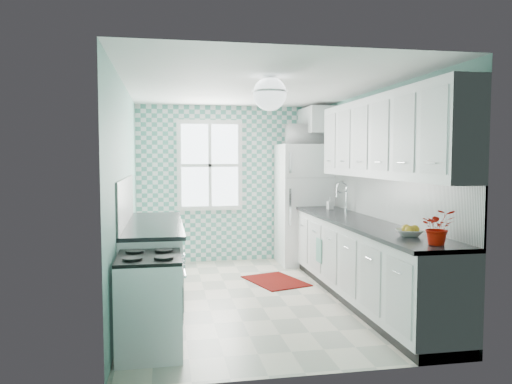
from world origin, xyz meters
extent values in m
cube|color=beige|center=(0.00, 0.00, -0.01)|extent=(3.00, 4.40, 0.02)
cube|color=white|center=(0.00, 0.00, 2.51)|extent=(3.00, 4.40, 0.02)
cube|color=#6EA99B|center=(0.00, 2.21, 1.25)|extent=(3.00, 0.02, 2.50)
cube|color=#6EA99B|center=(0.00, -2.21, 1.25)|extent=(3.00, 0.02, 2.50)
cube|color=#6EA99B|center=(-1.51, 0.00, 1.25)|extent=(0.02, 4.40, 2.50)
cube|color=#6EA99B|center=(1.51, 0.00, 1.25)|extent=(0.02, 4.40, 2.50)
cube|color=#54A190|center=(0.00, 2.19, 1.25)|extent=(3.00, 0.01, 2.50)
cube|color=white|center=(-0.35, 2.17, 1.55)|extent=(1.04, 0.05, 1.44)
cube|color=white|center=(-0.35, 2.15, 1.55)|extent=(0.90, 0.02, 1.30)
cube|color=white|center=(1.49, -0.40, 1.20)|extent=(0.02, 3.60, 0.51)
cube|color=white|center=(-1.49, -0.07, 1.20)|extent=(0.02, 2.15, 0.51)
cube|color=silver|center=(1.33, -0.60, 1.90)|extent=(0.33, 3.20, 0.90)
cube|color=silver|center=(1.30, 1.83, 2.25)|extent=(0.40, 0.74, 0.40)
cylinder|color=silver|center=(0.00, -0.80, 2.48)|extent=(0.14, 0.14, 0.04)
cylinder|color=silver|center=(0.00, -0.80, 2.41)|extent=(0.02, 0.02, 0.12)
sphere|color=white|center=(0.00, -0.80, 2.32)|extent=(0.34, 0.34, 0.34)
cube|color=white|center=(1.20, -0.40, 0.45)|extent=(0.60, 3.60, 0.90)
cube|color=black|center=(1.19, -0.40, 0.92)|extent=(0.63, 3.60, 0.04)
cube|color=white|center=(-1.20, -0.07, 0.45)|extent=(0.60, 2.15, 0.90)
cube|color=black|center=(-1.19, -0.07, 0.92)|extent=(0.63, 2.15, 0.04)
cube|color=silver|center=(1.11, 1.78, 0.94)|extent=(0.82, 0.77, 1.88)
cube|color=silver|center=(1.11, 1.39, 1.37)|extent=(0.80, 0.01, 0.02)
cube|color=silver|center=(0.77, 1.38, 1.60)|extent=(0.03, 0.03, 0.30)
cube|color=silver|center=(0.77, 1.38, 0.94)|extent=(0.03, 0.03, 0.54)
cube|color=white|center=(-1.20, -1.50, 0.42)|extent=(0.54, 0.69, 0.81)
cube|color=black|center=(-1.20, -1.50, 0.82)|extent=(0.54, 0.69, 0.03)
cube|color=black|center=(-0.93, -1.50, 0.47)|extent=(0.01, 0.45, 0.27)
cube|color=silver|center=(1.20, 0.66, 0.92)|extent=(0.51, 0.43, 0.12)
cylinder|color=silver|center=(1.38, 0.66, 1.12)|extent=(0.02, 0.02, 0.30)
torus|color=silver|center=(1.31, 0.66, 1.31)|extent=(0.16, 0.02, 0.16)
cube|color=#630214|center=(0.40, 0.69, 0.01)|extent=(0.86, 1.03, 0.01)
cube|color=#5C9988|center=(0.89, 0.31, 0.48)|extent=(0.02, 0.21, 0.31)
imported|color=white|center=(1.20, -1.49, 0.97)|extent=(0.31, 0.31, 0.06)
imported|color=#AA1A0E|center=(1.20, -1.98, 1.09)|extent=(0.34, 0.32, 0.31)
imported|color=#87A2B9|center=(1.25, 0.95, 1.03)|extent=(0.09, 0.09, 0.17)
imported|color=white|center=(1.11, 1.78, 2.03)|extent=(0.57, 0.40, 0.31)
camera|label=1|loc=(-1.06, -5.80, 1.68)|focal=35.00mm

